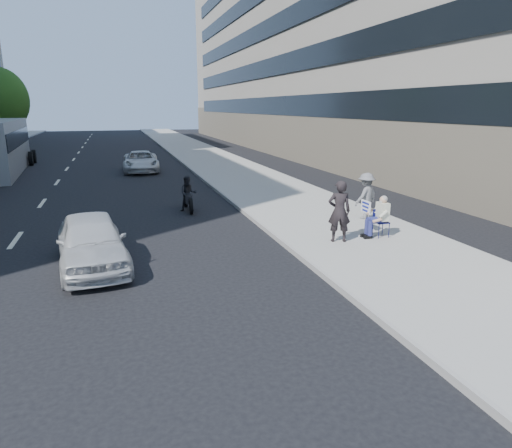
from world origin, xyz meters
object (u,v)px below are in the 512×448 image
object	(u,v)px
white_sedan_near	(92,241)
motorcycle	(188,195)
pedestrian_woman	(339,211)
white_sedan_far	(141,161)
jogger	(366,196)
seated_protester	(378,214)

from	to	relation	value
white_sedan_near	motorcycle	xyz separation A→B (m)	(3.47, 5.96, -0.07)
pedestrian_woman	white_sedan_far	bearing A→B (deg)	-58.56
white_sedan_far	pedestrian_woman	bearing A→B (deg)	-73.64
pedestrian_woman	white_sedan_near	world-z (taller)	pedestrian_woman
jogger	seated_protester	bearing A→B (deg)	44.72
white_sedan_near	white_sedan_far	xyz separation A→B (m)	(2.33, 18.54, -0.04)
jogger	pedestrian_woman	bearing A→B (deg)	22.08
white_sedan_near	jogger	bearing A→B (deg)	6.91
seated_protester	white_sedan_far	world-z (taller)	seated_protester
white_sedan_far	motorcycle	world-z (taller)	motorcycle
white_sedan_near	motorcycle	distance (m)	6.90
jogger	white_sedan_far	size ratio (longest dim) A/B	0.35
jogger	white_sedan_far	world-z (taller)	jogger
pedestrian_woman	white_sedan_near	bearing A→B (deg)	15.57
seated_protester	white_sedan_near	xyz separation A→B (m)	(-8.46, 0.10, -0.17)
pedestrian_woman	motorcycle	world-z (taller)	pedestrian_woman
motorcycle	seated_protester	bearing A→B (deg)	-45.27
seated_protester	jogger	world-z (taller)	jogger
pedestrian_woman	seated_protester	bearing A→B (deg)	-158.30
jogger	motorcycle	world-z (taller)	jogger
seated_protester	motorcycle	size ratio (longest dim) A/B	0.64
white_sedan_far	motorcycle	bearing A→B (deg)	-82.61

